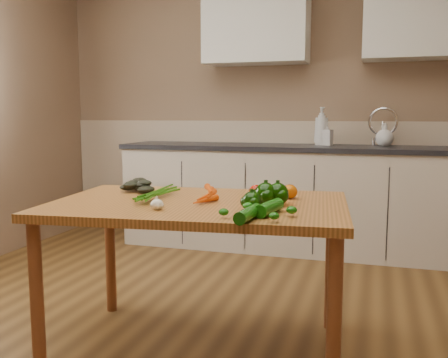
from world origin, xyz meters
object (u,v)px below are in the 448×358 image
leafy_greens (139,182)px  soap_bottle_c (385,135)px  soap_bottle_b (327,134)px  pepper_c (252,201)px  pepper_b (278,194)px  zucchini_a (269,208)px  tomato_b (267,190)px  table (199,219)px  soap_bottle_a (322,126)px  tomato_c (290,192)px  tomato_a (256,191)px  zucchini_b (248,214)px  pepper_a (266,194)px  garlic_bulb (157,204)px  carrot_bunch (191,193)px

leafy_greens → soap_bottle_c: bearing=56.5°
soap_bottle_b → pepper_c: soap_bottle_b is taller
soap_bottle_b → pepper_b: bearing=13.4°
soap_bottle_b → zucchini_a: bearing=13.7°
pepper_b → tomato_b: pepper_b is taller
soap_bottle_b → table: bearing=3.1°
soap_bottle_a → tomato_c: bearing=-113.9°
pepper_b → tomato_a: 0.24m
leafy_greens → soap_bottle_a: bearing=68.0°
table → soap_bottle_c: size_ratio=7.90×
pepper_c → zucchini_b: pepper_c is taller
soap_bottle_b → leafy_greens: bearing=-9.5°
zucchini_a → zucchini_b: size_ratio=0.94×
soap_bottle_c → pepper_b: (-0.48, -2.11, -0.20)m
soap_bottle_b → pepper_b: 2.06m
pepper_c → tomato_c: bearing=72.7°
tomato_c → pepper_a: bearing=-109.6°
garlic_bulb → pepper_a: (0.43, 0.25, 0.03)m
soap_bottle_b → carrot_bunch: (-0.44, -2.05, -0.22)m
garlic_bulb → table: bearing=67.3°
leafy_greens → zucchini_a: leafy_greens is taller
table → zucchini_b: 0.49m
soap_bottle_a → pepper_a: 2.11m
carrot_bunch → tomato_b: bearing=30.4°
tomato_b → zucchini_a: bearing=-76.8°
pepper_a → pepper_c: pepper_a is taller
table → soap_bottle_c: soap_bottle_c is taller
soap_bottle_c → tomato_c: (-0.46, -1.92, -0.21)m
garlic_bulb → zucchini_b: (0.44, -0.10, 0.00)m
garlic_bulb → zucchini_a: (0.49, 0.04, 0.00)m
carrot_bunch → table: bearing=-38.1°
soap_bottle_b → tomato_c: bearing=14.1°
soap_bottle_a → tomato_b: soap_bottle_a is taller
carrot_bunch → leafy_greens: leafy_greens is taller
pepper_a → pepper_b: pepper_a is taller
soap_bottle_b → tomato_a: bearing=8.9°
table → tomato_c: size_ratio=19.10×
soap_bottle_a → soap_bottle_b: 0.08m
carrot_bunch → tomato_b: (0.32, 0.24, -0.01)m
carrot_bunch → soap_bottle_b: bearing=71.8°
pepper_a → leafy_greens: bearing=164.5°
zucchini_a → soap_bottle_c: bearing=78.5°
tomato_b → soap_bottle_a: bearing=87.7°
garlic_bulb → tomato_b: tomato_b is taller
leafy_greens → tomato_a: 0.65m
carrot_bunch → pepper_b: 0.43m
garlic_bulb → zucchini_b: 0.45m
table → tomato_a: 0.33m
pepper_a → zucchini_a: size_ratio=0.53×
leafy_greens → tomato_b: bearing=5.3°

